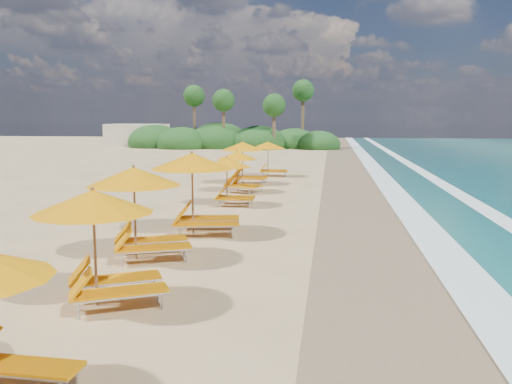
# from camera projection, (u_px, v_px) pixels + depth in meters

# --- Properties ---
(ground) EXTENTS (160.00, 160.00, 0.00)m
(ground) POSITION_uv_depth(u_px,v_px,m) (256.00, 228.00, 17.69)
(ground) COLOR tan
(ground) RESTS_ON ground
(wet_sand) EXTENTS (4.00, 160.00, 0.01)m
(wet_sand) POSITION_uv_depth(u_px,v_px,m) (379.00, 231.00, 17.14)
(wet_sand) COLOR #7E694B
(wet_sand) RESTS_ON ground
(surf_foam) EXTENTS (4.00, 160.00, 0.01)m
(surf_foam) POSITION_uv_depth(u_px,v_px,m) (467.00, 233.00, 16.76)
(surf_foam) COLOR white
(surf_foam) RESTS_ON ground
(station_2) EXTENTS (3.10, 3.10, 2.34)m
(station_2) POSITION_uv_depth(u_px,v_px,m) (104.00, 239.00, 10.28)
(station_2) COLOR olive
(station_2) RESTS_ON ground
(station_3) EXTENTS (3.19, 3.15, 2.45)m
(station_3) POSITION_uv_depth(u_px,v_px,m) (142.00, 206.00, 13.67)
(station_3) COLOR olive
(station_3) RESTS_ON ground
(station_4) EXTENTS (3.13, 2.98, 2.62)m
(station_4) POSITION_uv_depth(u_px,v_px,m) (199.00, 187.00, 16.64)
(station_4) COLOR olive
(station_4) RESTS_ON ground
(station_5) EXTENTS (2.26, 2.10, 2.05)m
(station_5) POSITION_uv_depth(u_px,v_px,m) (231.00, 178.00, 22.05)
(station_5) COLOR olive
(station_5) RESTS_ON ground
(station_6) EXTENTS (2.64, 2.60, 2.05)m
(station_6) POSITION_uv_depth(u_px,v_px,m) (240.00, 169.00, 25.98)
(station_6) COLOR olive
(station_6) RESTS_ON ground
(station_7) EXTENTS (2.67, 2.49, 2.38)m
(station_7) POSITION_uv_depth(u_px,v_px,m) (246.00, 160.00, 29.12)
(station_7) COLOR olive
(station_7) RESTS_ON ground
(station_8) EXTENTS (2.48, 2.32, 2.21)m
(station_8) POSITION_uv_depth(u_px,v_px,m) (271.00, 156.00, 33.02)
(station_8) COLOR olive
(station_8) RESTS_ON ground
(treeline) EXTENTS (25.80, 8.80, 9.74)m
(treeline) POSITION_uv_depth(u_px,v_px,m) (227.00, 140.00, 63.56)
(treeline) COLOR #163D14
(treeline) RESTS_ON ground
(beach_building) EXTENTS (7.00, 5.00, 2.80)m
(beach_building) POSITION_uv_depth(u_px,v_px,m) (137.00, 135.00, 67.61)
(beach_building) COLOR beige
(beach_building) RESTS_ON ground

